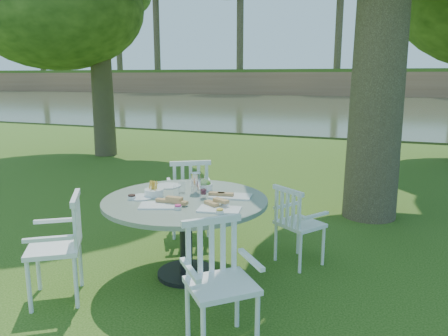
{
  "coord_description": "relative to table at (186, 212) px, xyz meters",
  "views": [
    {
      "loc": [
        1.77,
        -4.36,
        1.89
      ],
      "look_at": [
        0.0,
        0.2,
        0.85
      ],
      "focal_mm": 35.0,
      "sensor_mm": 36.0,
      "label": 1
    }
  ],
  "objects": [
    {
      "name": "tableware",
      "position": [
        -0.02,
        0.08,
        0.17
      ],
      "size": [
        1.14,
        0.94,
        0.2
      ],
      "color": "white",
      "rests_on": "table"
    },
    {
      "name": "chair_ne",
      "position": [
        0.9,
        0.61,
        -0.16
      ],
      "size": [
        0.55,
        0.55,
        0.81
      ],
      "rotation": [
        0.0,
        0.0,
        -3.73
      ],
      "color": "white",
      "rests_on": "ground"
    },
    {
      "name": "far_bank",
      "position": [
        0.26,
        41.97,
        6.61
      ],
      "size": [
        100.0,
        18.0,
        15.2
      ],
      "color": "#8F6043",
      "rests_on": "ground"
    },
    {
      "name": "chair_se",
      "position": [
        0.66,
        -0.85,
        -0.11
      ],
      "size": [
        0.62,
        0.61,
        0.89
      ],
      "rotation": [
        0.0,
        0.0,
        0.75
      ],
      "color": "white",
      "rests_on": "ground"
    },
    {
      "name": "table",
      "position": [
        0.0,
        0.0,
        0.0
      ],
      "size": [
        1.53,
        1.53,
        0.77
      ],
      "color": "black",
      "rests_on": "ground"
    },
    {
      "name": "chair_sw",
      "position": [
        -0.77,
        -0.75,
        -0.1
      ],
      "size": [
        0.61,
        0.62,
        0.91
      ],
      "rotation": [
        0.0,
        0.0,
        -0.98
      ],
      "color": "white",
      "rests_on": "ground"
    },
    {
      "name": "ground",
      "position": [
        -0.02,
        0.85,
        -0.64
      ],
      "size": [
        140.0,
        140.0,
        0.0
      ],
      "primitive_type": "plane",
      "color": "#21420D",
      "rests_on": "ground"
    },
    {
      "name": "chair_nw",
      "position": [
        -0.43,
        0.98,
        -0.09
      ],
      "size": [
        0.63,
        0.62,
        0.93
      ],
      "rotation": [
        0.0,
        0.0,
        -2.59
      ],
      "color": "white",
      "rests_on": "ground"
    },
    {
      "name": "river",
      "position": [
        -0.02,
        23.85,
        -0.64
      ],
      "size": [
        100.0,
        28.0,
        0.12
      ],
      "primitive_type": "cube",
      "color": "#343C23",
      "rests_on": "ground"
    }
  ]
}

